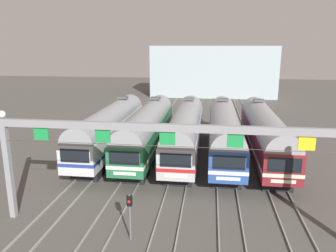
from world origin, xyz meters
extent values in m
plane|color=#4C4944|center=(0.00, 0.00, 0.00)|extent=(160.00, 160.00, 0.00)
cube|color=gray|center=(-8.34, 17.00, 0.07)|extent=(0.07, 70.00, 0.15)
cube|color=gray|center=(-6.90, 17.00, 0.07)|extent=(0.07, 70.00, 0.15)
cube|color=gray|center=(-4.53, 17.00, 0.07)|extent=(0.07, 70.00, 0.15)
cube|color=gray|center=(-3.09, 17.00, 0.07)|extent=(0.07, 70.00, 0.15)
cube|color=gray|center=(-0.72, 17.00, 0.07)|extent=(0.07, 70.00, 0.15)
cube|color=gray|center=(0.72, 17.00, 0.07)|extent=(0.07, 70.00, 0.15)
cube|color=gray|center=(3.09, 17.00, 0.07)|extent=(0.07, 70.00, 0.15)
cube|color=gray|center=(4.53, 17.00, 0.07)|extent=(0.07, 70.00, 0.15)
cube|color=gray|center=(6.90, 17.00, 0.07)|extent=(0.07, 70.00, 0.15)
cube|color=gray|center=(8.34, 17.00, 0.07)|extent=(0.07, 70.00, 0.15)
cube|color=silver|center=(-7.62, 0.00, 2.23)|extent=(2.85, 18.00, 2.35)
cube|color=navy|center=(-7.62, 0.00, 1.87)|extent=(2.88, 18.02, 0.28)
cylinder|color=gray|center=(-7.62, 0.00, 3.40)|extent=(2.74, 17.64, 2.74)
cube|color=black|center=(-7.62, -9.02, 2.70)|extent=(2.28, 0.06, 1.03)
cube|color=silver|center=(-7.62, -9.02, 1.47)|extent=(1.71, 0.05, 0.24)
cube|color=black|center=(-7.62, -6.30, 0.53)|extent=(2.28, 2.60, 1.05)
cube|color=black|center=(-7.62, 6.30, 0.53)|extent=(2.28, 2.60, 1.05)
cube|color=#4C4C51|center=(-7.62, 5.04, 4.95)|extent=(1.10, 1.10, 0.20)
cube|color=#236B42|center=(-3.81, 0.00, 2.23)|extent=(2.85, 18.00, 2.35)
cube|color=silver|center=(-3.81, 0.00, 1.87)|extent=(2.88, 18.02, 0.28)
cylinder|color=gray|center=(-3.81, 0.00, 3.40)|extent=(2.74, 17.64, 2.74)
cube|color=black|center=(-3.81, -9.02, 2.70)|extent=(2.28, 0.06, 1.03)
cube|color=silver|center=(-3.81, -9.02, 1.47)|extent=(1.71, 0.05, 0.24)
cube|color=black|center=(-3.81, -6.30, 0.53)|extent=(2.28, 2.60, 1.05)
cube|color=black|center=(-3.81, 6.30, 0.53)|extent=(2.28, 2.60, 1.05)
cube|color=#4C4C51|center=(-3.81, 5.04, 4.95)|extent=(1.10, 1.10, 0.20)
cube|color=#B2B5BA|center=(0.00, 0.00, 2.23)|extent=(2.85, 18.00, 2.35)
cube|color=#B21E1E|center=(0.00, 0.00, 1.87)|extent=(2.88, 18.02, 0.28)
cylinder|color=gray|center=(0.00, 0.00, 3.40)|extent=(2.74, 17.64, 2.74)
cube|color=black|center=(0.00, -9.02, 2.70)|extent=(2.28, 0.06, 1.03)
cube|color=silver|center=(0.00, -9.02, 1.47)|extent=(1.71, 0.05, 0.24)
cube|color=black|center=(0.00, -6.30, 0.53)|extent=(2.28, 2.60, 1.05)
cube|color=black|center=(0.00, 6.30, 0.53)|extent=(2.28, 2.60, 1.05)
cube|color=#4C4C51|center=(0.00, 5.04, 4.95)|extent=(1.10, 1.10, 0.20)
cube|color=#284C9E|center=(3.81, 0.00, 2.23)|extent=(2.85, 18.00, 2.35)
cube|color=white|center=(3.81, 0.00, 1.87)|extent=(2.88, 18.02, 0.28)
cylinder|color=gray|center=(3.81, 0.00, 3.40)|extent=(2.74, 17.64, 2.74)
cube|color=black|center=(3.81, -9.02, 2.70)|extent=(2.28, 0.06, 1.03)
cube|color=silver|center=(3.81, -9.02, 1.47)|extent=(1.71, 0.05, 0.24)
cube|color=black|center=(3.81, -6.30, 0.53)|extent=(2.28, 2.60, 1.05)
cube|color=black|center=(3.81, 6.30, 0.53)|extent=(2.28, 2.60, 1.05)
cube|color=#4C4C51|center=(3.81, 5.04, 4.95)|extent=(1.10, 1.10, 0.20)
cube|color=maroon|center=(7.62, 0.00, 2.23)|extent=(2.85, 18.00, 2.35)
cube|color=beige|center=(7.62, 0.00, 1.87)|extent=(2.88, 18.02, 0.28)
cylinder|color=gray|center=(7.62, 0.00, 3.40)|extent=(2.74, 17.64, 2.74)
cube|color=black|center=(7.62, -9.02, 2.70)|extent=(2.28, 0.06, 1.03)
cube|color=silver|center=(7.62, -9.02, 1.47)|extent=(1.71, 0.05, 0.24)
cube|color=black|center=(7.62, -6.30, 0.53)|extent=(2.28, 2.60, 1.05)
cube|color=black|center=(7.62, 6.30, 0.53)|extent=(2.28, 2.60, 1.05)
cube|color=#4C4C51|center=(7.62, 5.04, 4.95)|extent=(1.10, 1.10, 0.20)
cube|color=gray|center=(-10.02, -13.50, 3.25)|extent=(0.36, 0.36, 6.50)
cube|color=gray|center=(0.00, -13.50, 6.25)|extent=(20.04, 0.32, 0.44)
cube|color=#198C3F|center=(-7.62, -13.50, 5.63)|extent=(0.90, 0.08, 0.80)
cube|color=#198C3F|center=(-3.81, -13.50, 5.63)|extent=(0.90, 0.08, 0.80)
cube|color=#198C3F|center=(0.00, -13.50, 5.63)|extent=(0.90, 0.08, 0.80)
cube|color=#198C3F|center=(3.81, -13.50, 5.63)|extent=(0.90, 0.08, 0.80)
cube|color=yellow|center=(7.62, -13.50, 5.63)|extent=(0.90, 0.08, 0.80)
sphere|color=white|center=(-10.02, -13.50, 6.75)|extent=(0.44, 0.44, 0.44)
cylinder|color=#3F382D|center=(0.00, -13.50, 5.15)|extent=(20.04, 0.03, 0.03)
cylinder|color=#59595E|center=(-1.90, -15.10, 1.38)|extent=(0.12, 0.12, 2.76)
cube|color=black|center=(-1.90, -15.10, 2.41)|extent=(0.28, 0.24, 0.60)
sphere|color=red|center=(-1.90, -15.24, 2.41)|extent=(0.18, 0.18, 0.18)
cube|color=#9EB2B7|center=(2.75, 41.79, 5.31)|extent=(26.16, 10.00, 10.63)
camera|label=1|loc=(2.37, -31.44, 10.79)|focal=35.32mm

